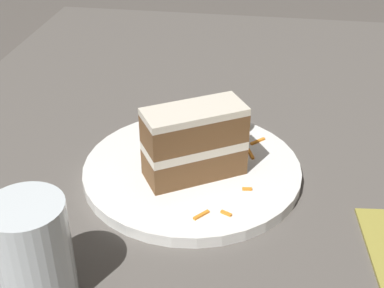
{
  "coord_description": "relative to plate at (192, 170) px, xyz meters",
  "views": [
    {
      "loc": [
        0.64,
        0.05,
        0.44
      ],
      "look_at": [
        0.04,
        -0.05,
        0.07
      ],
      "focal_mm": 50.0,
      "sensor_mm": 36.0,
      "label": 1
    }
  ],
  "objects": [
    {
      "name": "dining_table",
      "position": [
        -0.04,
        0.05,
        -0.02
      ],
      "size": [
        1.3,
        0.98,
        0.02
      ],
      "primitive_type": "cube",
      "color": "#56514C",
      "rests_on": "ground"
    },
    {
      "name": "plate",
      "position": [
        0.0,
        0.0,
        0.0
      ],
      "size": [
        0.29,
        0.29,
        0.02
      ],
      "primitive_type": "cylinder",
      "color": "white",
      "rests_on": "dining_table"
    },
    {
      "name": "drinking_glass",
      "position": [
        0.24,
        -0.12,
        0.04
      ],
      "size": [
        0.08,
        0.08,
        0.12
      ],
      "color": "silver",
      "rests_on": "dining_table"
    },
    {
      "name": "cake_slice",
      "position": [
        0.02,
        0.01,
        0.06
      ],
      "size": [
        0.11,
        0.14,
        0.1
      ],
      "rotation": [
        0.0,
        0.0,
        0.55
      ],
      "color": "brown",
      "rests_on": "plate"
    },
    {
      "name": "cream_dollop",
      "position": [
        -0.1,
        0.05,
        0.03
      ],
      "size": [
        0.04,
        0.04,
        0.05
      ],
      "primitive_type": "ellipsoid",
      "color": "silver",
      "rests_on": "plate"
    },
    {
      "name": "ground_plane",
      "position": [
        -0.04,
        0.05,
        -0.03
      ],
      "size": [
        6.0,
        6.0,
        0.0
      ],
      "primitive_type": "plane",
      "color": "#4C4742",
      "rests_on": "ground"
    },
    {
      "name": "carrot_shreds_scatter",
      "position": [
        -0.02,
        0.04,
        0.01
      ],
      "size": [
        0.24,
        0.17,
        0.0
      ],
      "color": "orange",
      "rests_on": "plate"
    },
    {
      "name": "orange_garnish",
      "position": [
        -0.09,
        -0.02,
        0.01
      ],
      "size": [
        0.06,
        0.06,
        0.0
      ],
      "primitive_type": "cylinder",
      "color": "orange",
      "rests_on": "plate"
    }
  ]
}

